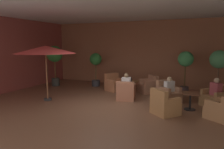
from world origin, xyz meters
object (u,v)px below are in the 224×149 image
(patio_umbrella_tall_red, at_px, (46,50))
(iced_drink_cup, at_px, (127,80))
(armchair_front_left_east, at_px, (126,92))
(potted_tree_left_corner, at_px, (96,64))
(cafe_table_front_right, at_px, (190,98))
(open_laptop, at_px, (129,81))
(potted_tree_mid_right, at_px, (219,63))
(patron_blue_shirt, at_px, (216,88))
(armchair_front_right_west, at_px, (222,110))
(cafe_table_front_left, at_px, (129,84))
(armchair_front_right_south, at_px, (164,105))
(patron_with_friend, at_px, (169,85))
(armchair_front_left_south, at_px, (149,86))
(potted_tree_mid_left, at_px, (55,57))
(patron_by_window, at_px, (126,83))
(armchair_front_right_east, at_px, (168,94))
(armchair_front_right_north, at_px, (216,99))
(armchair_front_left_north, at_px, (115,84))

(patio_umbrella_tall_red, relative_size, iced_drink_cup, 22.55)
(armchair_front_left_east, bearing_deg, patio_umbrella_tall_red, -154.94)
(patio_umbrella_tall_red, relative_size, potted_tree_left_corner, 1.34)
(armchair_front_left_east, distance_m, iced_drink_cup, 1.02)
(cafe_table_front_right, distance_m, open_laptop, 3.04)
(potted_tree_mid_right, relative_size, patron_blue_shirt, 3.17)
(armchair_front_left_east, xyz_separation_m, armchair_front_right_west, (3.54, -1.05, -0.01))
(cafe_table_front_left, distance_m, potted_tree_left_corner, 2.68)
(armchair_front_right_south, bearing_deg, potted_tree_left_corner, 142.43)
(armchair_front_right_west, xyz_separation_m, patron_with_friend, (-1.82, 1.40, 0.40))
(armchair_front_right_south, xyz_separation_m, potted_tree_left_corner, (-4.35, 3.35, 0.94))
(iced_drink_cup, relative_size, open_laptop, 0.32)
(armchair_front_left_south, distance_m, cafe_table_front_right, 2.86)
(cafe_table_front_left, height_order, potted_tree_left_corner, potted_tree_left_corner)
(armchair_front_right_west, relative_size, potted_tree_mid_left, 0.46)
(patron_by_window, relative_size, iced_drink_cup, 6.21)
(patron_blue_shirt, height_order, patron_with_friend, patron_blue_shirt)
(armchair_front_right_east, xyz_separation_m, patron_by_window, (-1.70, -0.34, 0.41))
(patio_umbrella_tall_red, height_order, iced_drink_cup, patio_umbrella_tall_red)
(armchair_front_left_east, relative_size, armchair_front_right_south, 0.87)
(armchair_front_right_south, relative_size, potted_tree_left_corner, 0.57)
(armchair_front_right_north, height_order, potted_tree_left_corner, potted_tree_left_corner)
(patron_blue_shirt, bearing_deg, open_laptop, 172.26)
(cafe_table_front_right, height_order, patron_with_friend, patron_with_friend)
(armchair_front_left_north, bearing_deg, potted_tree_mid_right, 3.33)
(patio_umbrella_tall_red, distance_m, patron_by_window, 3.59)
(potted_tree_mid_right, relative_size, patron_with_friend, 3.41)
(cafe_table_front_right, relative_size, armchair_front_right_north, 0.58)
(armchair_front_right_south, bearing_deg, armchair_front_right_west, 7.66)
(armchair_front_right_west, relative_size, patron_blue_shirt, 1.56)
(armchair_front_right_north, height_order, patron_with_friend, patron_with_friend)
(armchair_front_left_north, distance_m, patron_by_window, 1.85)
(armchair_front_left_east, distance_m, potted_tree_mid_right, 4.13)
(armchair_front_left_south, bearing_deg, armchair_front_right_south, -66.91)
(armchair_front_right_north, height_order, iced_drink_cup, armchair_front_right_north)
(open_laptop, bearing_deg, potted_tree_mid_right, 13.10)
(potted_tree_left_corner, bearing_deg, armchair_front_left_south, -7.80)
(armchair_front_left_east, xyz_separation_m, potted_tree_mid_right, (3.54, 1.72, 1.25))
(cafe_table_front_left, distance_m, open_laptop, 0.22)
(cafe_table_front_left, distance_m, armchair_front_left_east, 1.03)
(cafe_table_front_right, distance_m, patron_blue_shirt, 1.16)
(cafe_table_front_left, xyz_separation_m, armchair_front_right_south, (2.02, -2.27, -0.18))
(potted_tree_left_corner, xyz_separation_m, iced_drink_cup, (2.24, -1.17, -0.58))
(armchair_front_right_north, xyz_separation_m, patron_blue_shirt, (-0.03, -0.03, 0.42))
(potted_tree_mid_right, bearing_deg, patron_blue_shirt, -95.02)
(patron_blue_shirt, distance_m, patron_with_friend, 1.70)
(armchair_front_right_south, distance_m, patio_umbrella_tall_red, 5.13)
(potted_tree_mid_left, relative_size, patron_by_window, 3.28)
(armchair_front_right_south, xyz_separation_m, patron_with_friend, (-0.10, 1.63, 0.39))
(armchair_front_right_north, xyz_separation_m, iced_drink_cup, (-3.75, 0.51, 0.37))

